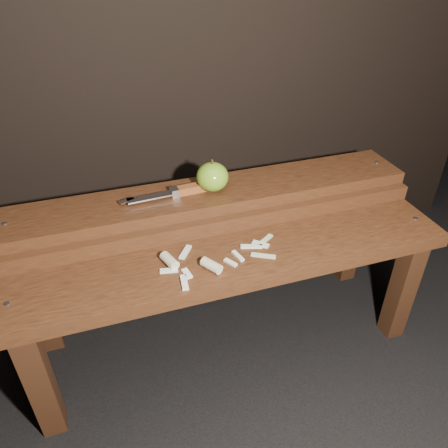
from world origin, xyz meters
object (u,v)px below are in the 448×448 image
object	(u,v)px
bench_front_tier	(238,278)
bench_rear_tier	(213,215)
apple	(212,177)
knife	(185,190)

from	to	relation	value
bench_front_tier	bench_rear_tier	world-z (taller)	bench_rear_tier
apple	knife	bearing A→B (deg)	177.92
bench_rear_tier	apple	bearing A→B (deg)	70.58
bench_front_tier	apple	bearing A→B (deg)	89.62
bench_front_tier	apple	xyz separation A→B (m)	(0.00, 0.23, 0.19)
bench_front_tier	apple	world-z (taller)	apple
bench_rear_tier	apple	distance (m)	0.13
bench_front_tier	bench_rear_tier	bearing A→B (deg)	90.00
bench_rear_tier	knife	xyz separation A→B (m)	(-0.08, 0.01, 0.10)
apple	knife	world-z (taller)	apple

